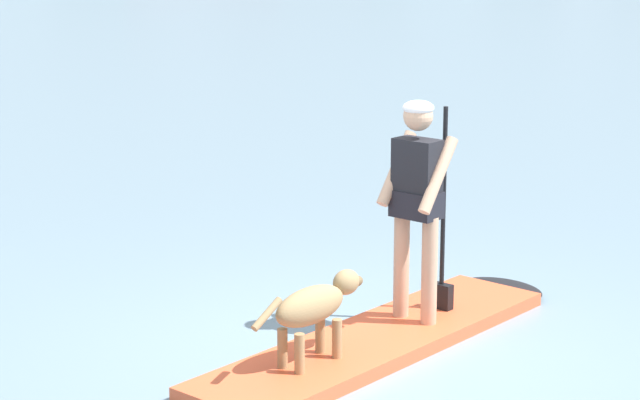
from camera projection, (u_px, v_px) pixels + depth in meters
The scene contains 4 objects.
ground_plane at pixel (376, 348), 8.63m from camera, with size 400.00×400.00×0.00m, color slate.
paddleboard at pixel (395, 334), 8.79m from camera, with size 3.60×2.22×0.10m.
person_paddler at pixel (418, 195), 8.74m from camera, with size 0.68×0.60×1.68m.
dog at pixel (315, 307), 8.02m from camera, with size 1.03×0.54×0.58m.
Camera 1 is at (-3.72, -7.27, 3.03)m, focal length 66.25 mm.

